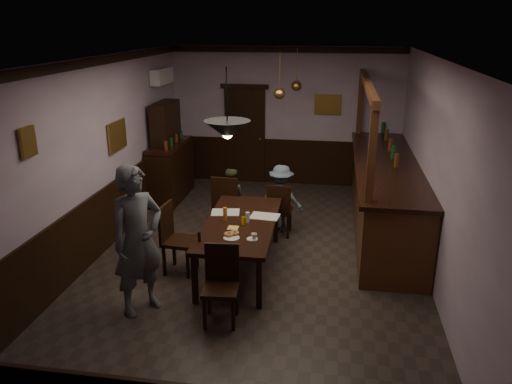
% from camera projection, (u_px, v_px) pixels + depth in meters
% --- Properties ---
extents(room, '(5.01, 8.01, 3.01)m').
position_uv_depth(room, '(257.00, 167.00, 7.17)').
color(room, '#2D2621').
rests_on(room, ground).
extents(dining_table, '(1.04, 2.22, 0.75)m').
position_uv_depth(dining_table, '(240.00, 226.00, 7.20)').
color(dining_table, black).
rests_on(dining_table, ground).
extents(chair_far_left, '(0.48, 0.48, 1.04)m').
position_uv_depth(chair_far_left, '(226.00, 202.00, 8.48)').
color(chair_far_left, black).
rests_on(chair_far_left, ground).
extents(chair_far_right, '(0.42, 0.42, 0.93)m').
position_uv_depth(chair_far_right, '(279.00, 208.00, 8.39)').
color(chair_far_right, black).
rests_on(chair_far_right, ground).
extents(chair_near, '(0.45, 0.45, 0.97)m').
position_uv_depth(chair_near, '(221.00, 280.00, 6.02)').
color(chair_near, black).
rests_on(chair_near, ground).
extents(chair_side, '(0.48, 0.48, 1.03)m').
position_uv_depth(chair_side, '(174.00, 235.00, 7.19)').
color(chair_side, black).
rests_on(chair_side, ground).
extents(person_standing, '(0.78, 0.83, 1.91)m').
position_uv_depth(person_standing, '(138.00, 241.00, 6.08)').
color(person_standing, '#585C64').
rests_on(person_standing, ground).
extents(person_seated_left, '(0.57, 0.47, 1.08)m').
position_uv_depth(person_seated_left, '(230.00, 198.00, 8.76)').
color(person_seated_left, '#4A492C').
rests_on(person_seated_left, ground).
extents(person_seated_right, '(0.83, 0.57, 1.18)m').
position_uv_depth(person_seated_right, '(281.00, 198.00, 8.62)').
color(person_seated_right, slate).
rests_on(person_seated_right, ground).
extents(newspaper_left, '(0.46, 0.36, 0.01)m').
position_uv_depth(newspaper_left, '(225.00, 212.00, 7.53)').
color(newspaper_left, silver).
rests_on(newspaper_left, dining_table).
extents(newspaper_right, '(0.44, 0.33, 0.01)m').
position_uv_depth(newspaper_right, '(265.00, 216.00, 7.38)').
color(newspaper_right, silver).
rests_on(newspaper_right, dining_table).
extents(napkin, '(0.15, 0.15, 0.00)m').
position_uv_depth(napkin, '(233.00, 228.00, 6.98)').
color(napkin, '#DEBF51').
rests_on(napkin, dining_table).
extents(saucer, '(0.15, 0.15, 0.01)m').
position_uv_depth(saucer, '(252.00, 239.00, 6.61)').
color(saucer, white).
rests_on(saucer, dining_table).
extents(coffee_cup, '(0.08, 0.08, 0.07)m').
position_uv_depth(coffee_cup, '(254.00, 236.00, 6.59)').
color(coffee_cup, white).
rests_on(coffee_cup, saucer).
extents(pastry_plate, '(0.22, 0.22, 0.01)m').
position_uv_depth(pastry_plate, '(232.00, 238.00, 6.64)').
color(pastry_plate, white).
rests_on(pastry_plate, dining_table).
extents(pastry_ring_a, '(0.13, 0.13, 0.04)m').
position_uv_depth(pastry_ring_a, '(229.00, 234.00, 6.69)').
color(pastry_ring_a, '#C68C47').
rests_on(pastry_ring_a, pastry_plate).
extents(pastry_ring_b, '(0.13, 0.13, 0.04)m').
position_uv_depth(pastry_ring_b, '(235.00, 233.00, 6.73)').
color(pastry_ring_b, '#C68C47').
rests_on(pastry_ring_b, pastry_plate).
extents(soda_can, '(0.07, 0.07, 0.12)m').
position_uv_depth(soda_can, '(244.00, 221.00, 7.06)').
color(soda_can, yellow).
rests_on(soda_can, dining_table).
extents(beer_glass, '(0.06, 0.06, 0.20)m').
position_uv_depth(beer_glass, '(225.00, 214.00, 7.20)').
color(beer_glass, '#BF721E').
rests_on(beer_glass, dining_table).
extents(water_glass, '(0.06, 0.06, 0.15)m').
position_uv_depth(water_glass, '(248.00, 217.00, 7.15)').
color(water_glass, silver).
rests_on(water_glass, dining_table).
extents(pepper_mill, '(0.04, 0.04, 0.14)m').
position_uv_depth(pepper_mill, '(199.00, 237.00, 6.52)').
color(pepper_mill, black).
rests_on(pepper_mill, dining_table).
extents(sideboard, '(0.54, 1.50, 1.99)m').
position_uv_depth(sideboard, '(170.00, 161.00, 10.14)').
color(sideboard, black).
rests_on(sideboard, ground).
extents(bar_counter, '(1.07, 4.60, 2.57)m').
position_uv_depth(bar_counter, '(384.00, 194.00, 8.66)').
color(bar_counter, '#452712').
rests_on(bar_counter, ground).
extents(door_back, '(0.90, 0.06, 2.10)m').
position_uv_depth(door_back, '(245.00, 136.00, 11.14)').
color(door_back, black).
rests_on(door_back, ground).
extents(ac_unit, '(0.20, 0.85, 0.30)m').
position_uv_depth(ac_unit, '(162.00, 76.00, 9.93)').
color(ac_unit, white).
rests_on(ac_unit, ground).
extents(picture_left_small, '(0.04, 0.28, 0.36)m').
position_uv_depth(picture_left_small, '(28.00, 142.00, 5.84)').
color(picture_left_small, olive).
rests_on(picture_left_small, ground).
extents(picture_left_large, '(0.04, 0.62, 0.48)m').
position_uv_depth(picture_left_large, '(117.00, 136.00, 8.22)').
color(picture_left_large, olive).
rests_on(picture_left_large, ground).
extents(picture_back, '(0.55, 0.04, 0.42)m').
position_uv_depth(picture_back, '(328.00, 105.00, 10.63)').
color(picture_back, olive).
rests_on(picture_back, ground).
extents(pendant_iron, '(0.56, 0.56, 0.84)m').
position_uv_depth(pendant_iron, '(227.00, 130.00, 5.94)').
color(pendant_iron, black).
rests_on(pendant_iron, ground).
extents(pendant_brass_mid, '(0.20, 0.20, 0.81)m').
position_uv_depth(pendant_brass_mid, '(279.00, 94.00, 8.64)').
color(pendant_brass_mid, '#BF8C3F').
rests_on(pendant_brass_mid, ground).
extents(pendant_brass_far, '(0.20, 0.20, 0.81)m').
position_uv_depth(pendant_brass_far, '(296.00, 86.00, 9.66)').
color(pendant_brass_far, '#BF8C3F').
rests_on(pendant_brass_far, ground).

